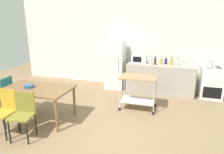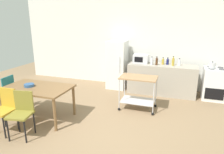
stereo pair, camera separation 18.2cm
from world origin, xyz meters
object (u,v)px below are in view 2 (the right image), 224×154
Objects in this scene: chair_mustard at (5,107)px; stove_oven at (214,84)px; chair_teal at (5,91)px; bottle_soy_sauce at (163,62)px; kettle at (212,65)px; bottle_sesame_oil at (168,62)px; refrigerator at (117,65)px; bottle_wine at (152,61)px; kitchen_cart at (138,88)px; fruit_bowl at (29,85)px; dining_table at (37,90)px; bottle_hot_sauce at (173,62)px; chair_olive at (22,111)px; microwave at (141,59)px; bottle_vinegar at (157,61)px; bottle_soda at (179,63)px.

stove_oven is (4.20, 3.27, -0.07)m from chair_mustard.
chair_teal is 4.38m from bottle_soy_sauce.
bottle_sesame_oil is at bearing 171.56° from kettle.
chair_mustard is 4.34m from bottle_soy_sauce.
refrigerator reaches higher than stove_oven.
bottle_wine reaches higher than bottle_sesame_oil.
chair_teal is 3.28m from kitchen_cart.
stove_oven is at bearing 112.82° from chair_teal.
bottle_wine is at bearing 122.96° from chair_teal.
fruit_bowl is at bearing -135.48° from bottle_soy_sauce.
chair_teal is 0.97× the size of stove_oven.
bottle_hot_sauce is (2.80, 2.54, 0.34)m from dining_table.
refrigerator reaches higher than bottle_soy_sauce.
bottle_soy_sauce is at bearing 46.19° from dining_table.
chair_mustard is 0.57× the size of refrigerator.
dining_table is 6.82× the size of fruit_bowl.
bottle_hot_sauce is at bearing -178.78° from stove_oven.
bottle_wine is at bearing 46.70° from chair_olive.
bottle_soy_sauce reaches higher than kettle.
bottle_wine is (0.13, 1.27, 0.43)m from kitchen_cart.
refrigerator is at bearing 179.25° from microwave.
bottle_hot_sauce reaches higher than stove_oven.
microwave is at bearing 174.37° from bottle_hot_sauce.
stove_oven is 1.54m from bottle_soy_sauce.
dining_table is 5.47× the size of bottle_hot_sauce.
bottle_vinegar is at bearing -149.77° from bottle_sesame_oil.
fruit_bowl is at bearing -136.61° from bottle_sesame_oil.
bottle_soy_sauce is at bearing 25.22° from bottle_wine.
bottle_soda is (1.14, -0.06, -0.05)m from microwave.
bottle_vinegar is at bearing 121.70° from chair_teal.
microwave is 1.14m from bottle_soda.
bottle_hot_sauce reaches higher than chair_olive.
refrigerator is at bearing 64.38° from chair_olive.
kettle is (2.00, -0.17, -0.03)m from microwave.
chair_teal is 1.09m from chair_mustard.
chair_olive is 1.00× the size of chair_mustard.
bottle_hot_sauce is at bearing 42.14° from dining_table.
dining_table is at bearing -131.64° from bottle_wine.
chair_mustard is at bearing -140.44° from kitchen_cart.
stove_oven reaches higher than kitchen_cart.
fruit_bowl is (-0.18, -0.03, 0.11)m from dining_table.
refrigerator reaches higher than bottle_soda.
fruit_bowl is (-2.83, -2.67, -0.20)m from bottle_sesame_oil.
dining_table is 0.76m from chair_mustard.
chair_olive is at bearing -123.86° from bottle_vinegar.
stove_oven is 1.28m from bottle_hot_sauce.
bottle_vinegar is 3.56m from fruit_bowl.
bottle_hot_sauce reaches higher than bottle_soda.
microwave is at bearing 175.16° from kettle.
microwave reaches higher than chair_mustard.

